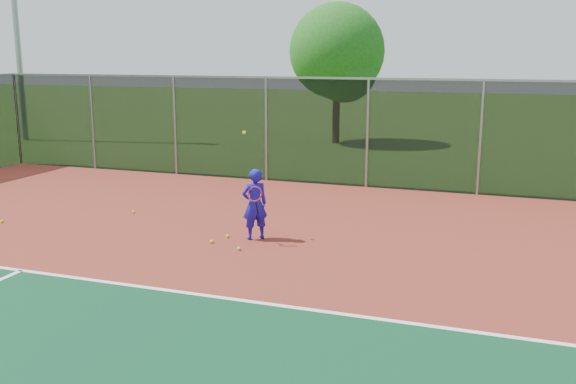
# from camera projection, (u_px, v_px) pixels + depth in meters

# --- Properties ---
(court_apron) EXTENTS (30.00, 20.00, 0.02)m
(court_apron) POSITION_uv_depth(u_px,v_px,m) (427.00, 361.00, 7.79)
(court_apron) COLOR maroon
(court_apron) RESTS_ON ground
(fence_back) EXTENTS (30.00, 0.06, 3.03)m
(fence_back) POSITION_uv_depth(u_px,v_px,m) (481.00, 137.00, 16.69)
(fence_back) COLOR black
(fence_back) RESTS_ON court_apron
(tennis_player) EXTENTS (0.62, 0.72, 2.17)m
(tennis_player) POSITION_uv_depth(u_px,v_px,m) (255.00, 204.00, 12.76)
(tennis_player) COLOR #1911A5
(tennis_player) RESTS_ON court_apron
(practice_ball_0) EXTENTS (0.07, 0.07, 0.07)m
(practice_ball_0) POSITION_uv_depth(u_px,v_px,m) (134.00, 212.00, 15.00)
(practice_ball_0) COLOR #D0F01C
(practice_ball_0) RESTS_ON court_apron
(practice_ball_2) EXTENTS (0.07, 0.07, 0.07)m
(practice_ball_2) POSITION_uv_depth(u_px,v_px,m) (2.00, 221.00, 14.14)
(practice_ball_2) COLOR #D0F01C
(practice_ball_2) RESTS_ON court_apron
(practice_ball_3) EXTENTS (0.07, 0.07, 0.07)m
(practice_ball_3) POSITION_uv_depth(u_px,v_px,m) (212.00, 241.00, 12.62)
(practice_ball_3) COLOR #D0F01C
(practice_ball_3) RESTS_ON court_apron
(practice_ball_4) EXTENTS (0.07, 0.07, 0.07)m
(practice_ball_4) POSITION_uv_depth(u_px,v_px,m) (228.00, 236.00, 12.98)
(practice_ball_4) COLOR #D0F01C
(practice_ball_4) RESTS_ON court_apron
(practice_ball_8) EXTENTS (0.07, 0.07, 0.07)m
(practice_ball_8) POSITION_uv_depth(u_px,v_px,m) (239.00, 248.00, 12.15)
(practice_ball_8) COLOR #D0F01C
(practice_ball_8) RESTS_ON court_apron
(tree_back_left) EXTENTS (3.93, 3.93, 5.77)m
(tree_back_left) POSITION_uv_depth(u_px,v_px,m) (339.00, 56.00, 26.25)
(tree_back_left) COLOR #382414
(tree_back_left) RESTS_ON ground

